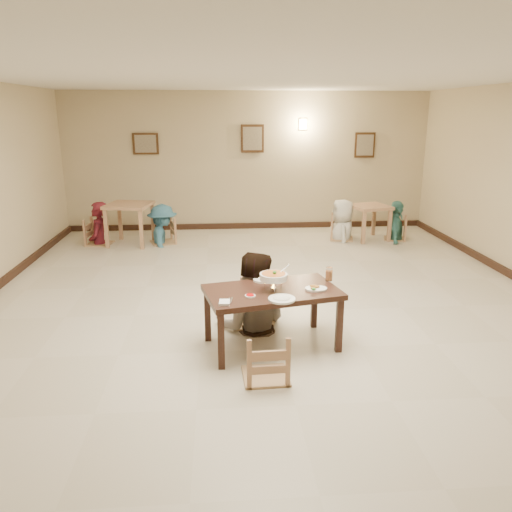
{
  "coord_description": "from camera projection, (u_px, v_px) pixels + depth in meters",
  "views": [
    {
      "loc": [
        -0.65,
        -6.13,
        2.54
      ],
      "look_at": [
        -0.23,
        -0.51,
        0.92
      ],
      "focal_mm": 35.0,
      "sensor_mm": 36.0,
      "label": 1
    }
  ],
  "objects": [
    {
      "name": "floor",
      "position": [
        270.0,
        311.0,
        6.62
      ],
      "size": [
        10.0,
        10.0,
        0.0
      ],
      "primitive_type": "plane",
      "color": "beige",
      "rests_on": "ground"
    },
    {
      "name": "ceiling",
      "position": [
        272.0,
        71.0,
        5.79
      ],
      "size": [
        10.0,
        10.0,
        0.0
      ],
      "primitive_type": "plane",
      "color": "silver",
      "rests_on": "wall_back"
    },
    {
      "name": "wall_back",
      "position": [
        248.0,
        162.0,
        11.0
      ],
      "size": [
        10.0,
        0.0,
        10.0
      ],
      "primitive_type": "plane",
      "rotation": [
        1.57,
        0.0,
        0.0
      ],
      "color": "#BFAC8A",
      "rests_on": "floor"
    },
    {
      "name": "wall_front",
      "position": [
        454.0,
        492.0,
        1.42
      ],
      "size": [
        10.0,
        0.0,
        10.0
      ],
      "primitive_type": "plane",
      "rotation": [
        -1.57,
        0.0,
        0.0
      ],
      "color": "#BFAC8A",
      "rests_on": "floor"
    },
    {
      "name": "baseboard_back",
      "position": [
        248.0,
        226.0,
        11.37
      ],
      "size": [
        8.0,
        0.06,
        0.12
      ],
      "primitive_type": "cube",
      "color": "black",
      "rests_on": "floor"
    },
    {
      "name": "picture_a",
      "position": [
        146.0,
        144.0,
        10.69
      ],
      "size": [
        0.55,
        0.04,
        0.45
      ],
      "color": "#361F11",
      "rests_on": "wall_back"
    },
    {
      "name": "picture_b",
      "position": [
        252.0,
        139.0,
        10.83
      ],
      "size": [
        0.5,
        0.04,
        0.6
      ],
      "color": "#361F11",
      "rests_on": "wall_back"
    },
    {
      "name": "picture_c",
      "position": [
        365.0,
        145.0,
        11.05
      ],
      "size": [
        0.45,
        0.04,
        0.55
      ],
      "color": "#361F11",
      "rests_on": "wall_back"
    },
    {
      "name": "wall_sconce",
      "position": [
        303.0,
        124.0,
        10.83
      ],
      "size": [
        0.16,
        0.05,
        0.22
      ],
      "primitive_type": "cube",
      "color": "#FFD88C",
      "rests_on": "wall_back"
    },
    {
      "name": "main_table",
      "position": [
        272.0,
        296.0,
        5.48
      ],
      "size": [
        1.58,
        1.1,
        0.67
      ],
      "rotation": [
        0.0,
        0.0,
        0.22
      ],
      "color": "#361D15",
      "rests_on": "floor"
    },
    {
      "name": "chair_far",
      "position": [
        255.0,
        286.0,
        6.08
      ],
      "size": [
        0.47,
        0.47,
        1.01
      ],
      "rotation": [
        0.0,
        0.0,
        -0.2
      ],
      "color": "tan",
      "rests_on": "floor"
    },
    {
      "name": "chair_near",
      "position": [
        266.0,
        333.0,
        4.84
      ],
      "size": [
        0.45,
        0.45,
        0.96
      ],
      "rotation": [
        0.0,
        0.0,
        3.19
      ],
      "color": "tan",
      "rests_on": "floor"
    },
    {
      "name": "main_diner",
      "position": [
        252.0,
        252.0,
        5.9
      ],
      "size": [
        1.0,
        0.82,
        1.9
      ],
      "primitive_type": "imported",
      "rotation": [
        0.0,
        0.0,
        3.02
      ],
      "color": "gray",
      "rests_on": "floor"
    },
    {
      "name": "curry_warmer",
      "position": [
        274.0,
        277.0,
        5.39
      ],
      "size": [
        0.34,
        0.3,
        0.27
      ],
      "color": "silver",
      "rests_on": "main_table"
    },
    {
      "name": "rice_plate_far",
      "position": [
        266.0,
        279.0,
        5.74
      ],
      "size": [
        0.3,
        0.3,
        0.07
      ],
      "color": "white",
      "rests_on": "main_table"
    },
    {
      "name": "rice_plate_near",
      "position": [
        282.0,
        299.0,
        5.15
      ],
      "size": [
        0.28,
        0.28,
        0.06
      ],
      "color": "white",
      "rests_on": "main_table"
    },
    {
      "name": "fried_plate",
      "position": [
        316.0,
        288.0,
        5.45
      ],
      "size": [
        0.24,
        0.24,
        0.05
      ],
      "color": "white",
      "rests_on": "main_table"
    },
    {
      "name": "chili_dish",
      "position": [
        250.0,
        296.0,
        5.24
      ],
      "size": [
        0.11,
        0.11,
        0.02
      ],
      "color": "white",
      "rests_on": "main_table"
    },
    {
      "name": "napkin_cutlery",
      "position": [
        225.0,
        302.0,
        5.06
      ],
      "size": [
        0.15,
        0.22,
        0.03
      ],
      "color": "white",
      "rests_on": "main_table"
    },
    {
      "name": "drink_glass",
      "position": [
        329.0,
        274.0,
        5.74
      ],
      "size": [
        0.08,
        0.08,
        0.16
      ],
      "color": "white",
      "rests_on": "main_table"
    },
    {
      "name": "bg_table_left",
      "position": [
        129.0,
        211.0,
        9.84
      ],
      "size": [
        0.97,
        0.97,
        0.82
      ],
      "rotation": [
        0.0,
        0.0,
        -0.2
      ],
      "color": "tan",
      "rests_on": "floor"
    },
    {
      "name": "bg_table_right",
      "position": [
        370.0,
        212.0,
        10.24
      ],
      "size": [
        0.87,
        0.87,
        0.72
      ],
      "rotation": [
        0.0,
        0.0,
        0.25
      ],
      "color": "tan",
      "rests_on": "floor"
    },
    {
      "name": "bg_chair_ll",
      "position": [
        98.0,
        220.0,
        9.86
      ],
      "size": [
        0.46,
        0.46,
        0.99
      ],
      "rotation": [
        0.0,
        0.0,
        1.43
      ],
      "color": "tan",
      "rests_on": "floor"
    },
    {
      "name": "bg_chair_lr",
      "position": [
        162.0,
        219.0,
        9.97
      ],
      "size": [
        0.47,
        0.47,
        1.0
      ],
      "rotation": [
        0.0,
        0.0,
        -1.27
      ],
      "color": "tan",
      "rests_on": "floor"
    },
    {
      "name": "bg_chair_rl",
      "position": [
        343.0,
        216.0,
        10.27
      ],
      "size": [
        0.46,
        0.46,
        0.98
      ],
      "rotation": [
        0.0,
        0.0,
        1.34
      ],
      "color": "tan",
      "rests_on": "floor"
    },
    {
      "name": "bg_chair_rr",
      "position": [
        396.0,
        218.0,
        10.26
      ],
      "size": [
        0.43,
        0.43,
        0.91
      ],
      "rotation": [
        0.0,
        0.0,
        -1.88
      ],
      "color": "tan",
      "rests_on": "floor"
    },
    {
      "name": "bg_diner_a",
      "position": [
        96.0,
        202.0,
        9.76
      ],
      "size": [
        0.41,
        0.63,
        1.71
      ],
      "primitive_type": "imported",
      "rotation": [
        0.0,
        0.0,
        4.72
      ],
      "color": "#54131E",
      "rests_on": "floor"
    },
    {
      "name": "bg_diner_b",
      "position": [
        161.0,
        204.0,
        9.88
      ],
      "size": [
        0.73,
        1.1,
        1.58
      ],
      "primitive_type": "imported",
      "rotation": [
        0.0,
        0.0,
        1.72
      ],
      "color": "teal",
      "rests_on": "floor"
    },
    {
      "name": "bg_diner_c",
      "position": [
        343.0,
        199.0,
        10.17
      ],
      "size": [
        0.61,
        0.86,
        1.67
      ],
      "primitive_type": "imported",
      "rotation": [
        0.0,
        0.0,
        4.62
      ],
      "color": "silver",
      "rests_on": "floor"
    },
    {
      "name": "bg_diner_d",
      "position": [
        398.0,
        201.0,
        10.17
      ],
      "size": [
        0.64,
        1.02,
        1.62
      ],
      "primitive_type": "imported",
      "rotation": [
        0.0,
        0.0,
        1.29
      ],
      "color": "teal",
      "rests_on": "floor"
    }
  ]
}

